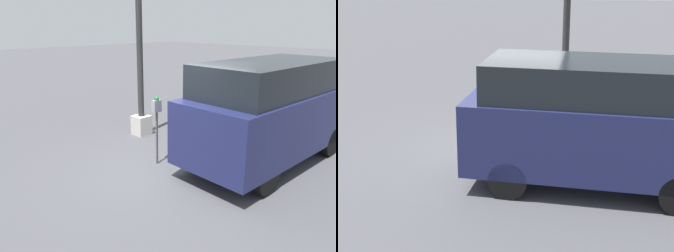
# 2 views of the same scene
# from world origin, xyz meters

# --- Properties ---
(ground_plane) EXTENTS (80.00, 80.00, 0.00)m
(ground_plane) POSITION_xyz_m (0.00, 0.00, 0.00)
(ground_plane) COLOR #4C4C51
(parking_meter_near) EXTENTS (0.20, 0.11, 1.54)m
(parking_meter_near) POSITION_xyz_m (0.07, 0.44, 1.14)
(parking_meter_near) COLOR #4C4C4C
(parking_meter_near) RESTS_ON ground
(lamp_post) EXTENTS (0.44, 0.44, 7.00)m
(lamp_post) POSITION_xyz_m (1.14, 2.27, 2.47)
(lamp_post) COLOR beige
(lamp_post) RESTS_ON ground
(parked_van) EXTENTS (4.57, 1.95, 2.29)m
(parked_van) POSITION_xyz_m (1.92, -1.23, 1.22)
(parked_van) COLOR navy
(parked_van) RESTS_ON ground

